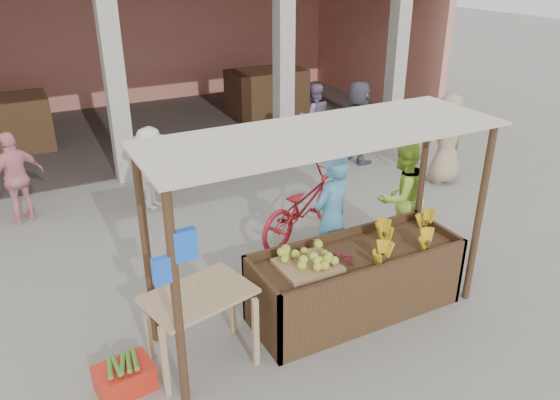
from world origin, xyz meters
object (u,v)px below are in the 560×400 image
red_crate (125,378)px  vendor_green (401,194)px  fruit_stall (355,283)px  vendor_blue (332,214)px  side_table (199,305)px  motorcycle (304,203)px

red_crate → vendor_green: bearing=6.4°
fruit_stall → vendor_blue: size_ratio=1.37×
vendor_green → side_table: bearing=12.0°
side_table → vendor_green: vendor_green is taller
fruit_stall → side_table: side_table is taller
side_table → red_crate: side_table is taller
vendor_blue → motorcycle: size_ratio=0.90×
side_table → vendor_blue: vendor_blue is taller
side_table → fruit_stall: bearing=-13.1°
motorcycle → fruit_stall: bearing=144.2°
motorcycle → vendor_blue: bearing=143.3°
fruit_stall → red_crate: size_ratio=4.66×
vendor_blue → motorcycle: bearing=-122.0°
side_table → vendor_green: (3.44, 0.97, 0.16)m
vendor_blue → vendor_green: (1.29, 0.16, -0.04)m
side_table → vendor_blue: (2.15, 0.82, 0.21)m
side_table → vendor_green: bearing=2.8°
vendor_green → fruit_stall: bearing=30.2°
side_table → motorcycle: (2.43, 2.01, -0.19)m
fruit_stall → side_table: bearing=179.9°
fruit_stall → vendor_green: (1.45, 0.98, 0.50)m
red_crate → fruit_stall: bearing=-6.2°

